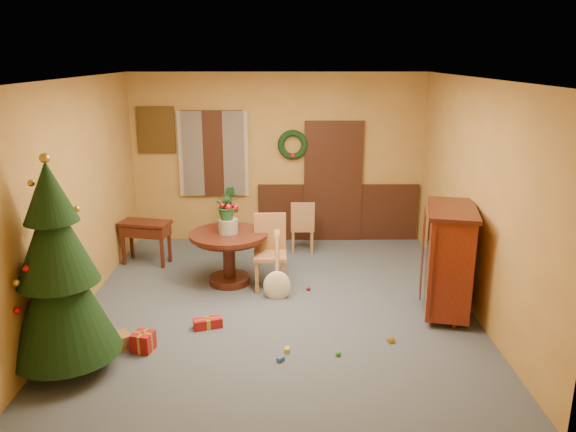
{
  "coord_description": "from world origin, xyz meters",
  "views": [
    {
      "loc": [
        0.1,
        -6.79,
        3.17
      ],
      "look_at": [
        0.15,
        0.4,
        1.1
      ],
      "focal_mm": 35.0,
      "sensor_mm": 36.0,
      "label": 1
    }
  ],
  "objects_px": {
    "sideboard": "(449,258)",
    "writing_desk": "(145,232)",
    "chair_near": "(270,249)",
    "dining_table": "(229,248)",
    "christmas_tree": "(58,272)"
  },
  "relations": [
    {
      "from": "dining_table",
      "to": "writing_desk",
      "type": "xyz_separation_m",
      "value": [
        -1.38,
        0.81,
        -0.02
      ]
    },
    {
      "from": "dining_table",
      "to": "christmas_tree",
      "type": "height_order",
      "value": "christmas_tree"
    },
    {
      "from": "writing_desk",
      "to": "christmas_tree",
      "type": "bearing_deg",
      "value": -91.7
    },
    {
      "from": "chair_near",
      "to": "sideboard",
      "type": "xyz_separation_m",
      "value": [
        2.25,
        -0.88,
        0.19
      ]
    },
    {
      "from": "chair_near",
      "to": "sideboard",
      "type": "bearing_deg",
      "value": -21.43
    },
    {
      "from": "sideboard",
      "to": "writing_desk",
      "type": "bearing_deg",
      "value": 156.92
    },
    {
      "from": "christmas_tree",
      "to": "writing_desk",
      "type": "height_order",
      "value": "christmas_tree"
    },
    {
      "from": "dining_table",
      "to": "sideboard",
      "type": "height_order",
      "value": "sideboard"
    },
    {
      "from": "dining_table",
      "to": "chair_near",
      "type": "xyz_separation_m",
      "value": [
        0.59,
        -0.1,
        0.03
      ]
    },
    {
      "from": "writing_desk",
      "to": "chair_near",
      "type": "bearing_deg",
      "value": -24.92
    },
    {
      "from": "chair_near",
      "to": "writing_desk",
      "type": "bearing_deg",
      "value": 155.08
    },
    {
      "from": "dining_table",
      "to": "chair_near",
      "type": "bearing_deg",
      "value": -9.59
    },
    {
      "from": "christmas_tree",
      "to": "writing_desk",
      "type": "xyz_separation_m",
      "value": [
        0.09,
        3.1,
        -0.57
      ]
    },
    {
      "from": "dining_table",
      "to": "chair_near",
      "type": "distance_m",
      "value": 0.59
    },
    {
      "from": "chair_near",
      "to": "dining_table",
      "type": "bearing_deg",
      "value": 170.41
    }
  ]
}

